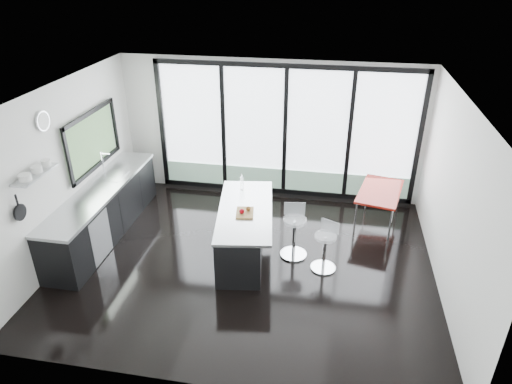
% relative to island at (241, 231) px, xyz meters
% --- Properties ---
extents(floor, '(6.00, 5.00, 0.00)m').
position_rel_island_xyz_m(floor, '(0.14, -0.25, -0.43)').
color(floor, black).
rests_on(floor, ground).
extents(ceiling, '(6.00, 5.00, 0.00)m').
position_rel_island_xyz_m(ceiling, '(0.14, -0.25, 2.37)').
color(ceiling, white).
rests_on(ceiling, wall_back).
extents(wall_back, '(6.00, 0.09, 2.80)m').
position_rel_island_xyz_m(wall_back, '(0.41, 2.22, 0.84)').
color(wall_back, silver).
rests_on(wall_back, ground).
extents(wall_front, '(6.00, 0.00, 2.80)m').
position_rel_island_xyz_m(wall_front, '(0.14, -2.75, 0.97)').
color(wall_front, silver).
rests_on(wall_front, ground).
extents(wall_left, '(0.26, 5.00, 2.80)m').
position_rel_island_xyz_m(wall_left, '(-2.84, 0.02, 1.13)').
color(wall_left, silver).
rests_on(wall_left, ground).
extents(wall_right, '(0.00, 5.00, 2.80)m').
position_rel_island_xyz_m(wall_right, '(3.14, -0.25, 0.97)').
color(wall_right, silver).
rests_on(wall_right, ground).
extents(counter_cabinets, '(0.69, 3.24, 1.36)m').
position_rel_island_xyz_m(counter_cabinets, '(-2.54, 0.15, 0.04)').
color(counter_cabinets, black).
rests_on(counter_cabinets, floor).
extents(island, '(1.16, 2.17, 1.10)m').
position_rel_island_xyz_m(island, '(0.00, 0.00, 0.00)').
color(island, black).
rests_on(island, floor).
extents(bar_stool_near, '(0.53, 0.53, 0.64)m').
position_rel_island_xyz_m(bar_stool_near, '(1.39, -0.22, -0.11)').
color(bar_stool_near, silver).
rests_on(bar_stool_near, floor).
extents(bar_stool_far, '(0.52, 0.52, 0.71)m').
position_rel_island_xyz_m(bar_stool_far, '(0.88, 0.07, -0.07)').
color(bar_stool_far, silver).
rests_on(bar_stool_far, floor).
extents(red_table, '(0.97, 1.37, 0.67)m').
position_rel_island_xyz_m(red_table, '(2.31, 1.43, -0.09)').
color(red_table, maroon).
rests_on(red_table, floor).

